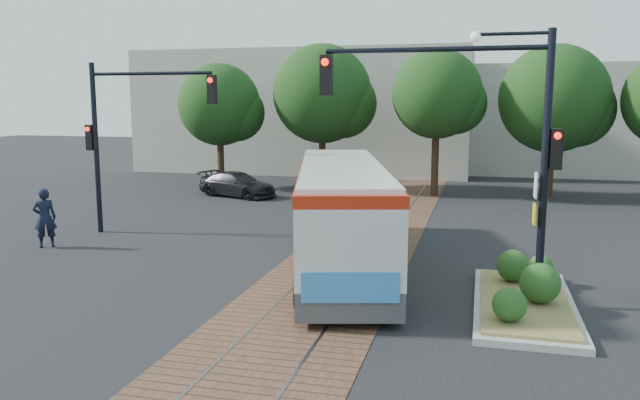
# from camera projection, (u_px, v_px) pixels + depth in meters

# --- Properties ---
(ground) EXTENTS (120.00, 120.00, 0.00)m
(ground) POSITION_uv_depth(u_px,v_px,m) (330.00, 281.00, 16.34)
(ground) COLOR black
(ground) RESTS_ON ground
(trackbed) EXTENTS (3.60, 40.00, 0.02)m
(trackbed) POSITION_uv_depth(u_px,v_px,m) (359.00, 247.00, 20.17)
(trackbed) COLOR brown
(trackbed) RESTS_ON ground
(tree_row) EXTENTS (26.40, 5.60, 7.67)m
(tree_row) POSITION_uv_depth(u_px,v_px,m) (431.00, 98.00, 30.99)
(tree_row) COLOR #382314
(tree_row) RESTS_ON ground
(warehouses) EXTENTS (40.00, 13.00, 8.00)m
(warehouses) POSITION_uv_depth(u_px,v_px,m) (420.00, 114.00, 43.37)
(warehouses) COLOR #ADA899
(warehouses) RESTS_ON ground
(city_bus) EXTENTS (4.99, 11.11, 2.92)m
(city_bus) POSITION_uv_depth(u_px,v_px,m) (341.00, 208.00, 17.85)
(city_bus) COLOR #444446
(city_bus) RESTS_ON ground
(traffic_island) EXTENTS (2.20, 5.20, 1.13)m
(traffic_island) POSITION_uv_depth(u_px,v_px,m) (525.00, 293.00, 14.24)
(traffic_island) COLOR gray
(traffic_island) RESTS_ON ground
(signal_pole_main) EXTENTS (5.49, 0.46, 6.00)m
(signal_pole_main) POSITION_uv_depth(u_px,v_px,m) (489.00, 124.00, 13.97)
(signal_pole_main) COLOR black
(signal_pole_main) RESTS_ON ground
(signal_pole_left) EXTENTS (4.99, 0.34, 6.00)m
(signal_pole_left) POSITION_uv_depth(u_px,v_px,m) (123.00, 125.00, 21.64)
(signal_pole_left) COLOR black
(signal_pole_left) RESTS_ON ground
(officer) EXTENTS (0.83, 0.80, 1.92)m
(officer) POSITION_uv_depth(u_px,v_px,m) (45.00, 218.00, 20.00)
(officer) COLOR black
(officer) RESTS_ON ground
(parked_car) EXTENTS (4.50, 2.95, 1.21)m
(parked_car) POSITION_uv_depth(u_px,v_px,m) (237.00, 184.00, 30.92)
(parked_car) COLOR black
(parked_car) RESTS_ON ground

